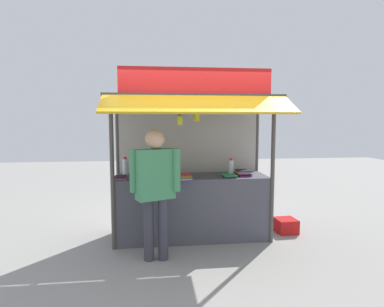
% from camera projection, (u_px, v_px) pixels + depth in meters
% --- Properties ---
extents(ground_plane, '(20.00, 20.00, 0.00)m').
position_uv_depth(ground_plane, '(192.00, 237.00, 5.14)').
color(ground_plane, gray).
extents(stall_counter, '(2.33, 0.68, 0.98)m').
position_uv_depth(stall_counter, '(192.00, 207.00, 5.09)').
color(stall_counter, '#4C4C56').
rests_on(stall_counter, ground).
extents(stall_structure, '(2.53, 1.50, 2.55)m').
position_uv_depth(stall_structure, '(191.00, 139.00, 5.06)').
color(stall_structure, '#4C4742').
rests_on(stall_structure, ground).
extents(water_bottle_mid_right, '(0.08, 0.08, 0.30)m').
position_uv_depth(water_bottle_mid_right, '(146.00, 166.00, 5.12)').
color(water_bottle_mid_right, silver).
rests_on(water_bottle_mid_right, stall_counter).
extents(water_bottle_far_left, '(0.07, 0.07, 0.26)m').
position_uv_depth(water_bottle_far_left, '(231.00, 167.00, 5.15)').
color(water_bottle_far_left, silver).
rests_on(water_bottle_far_left, stall_counter).
extents(water_bottle_front_left, '(0.08, 0.08, 0.28)m').
position_uv_depth(water_bottle_front_left, '(125.00, 166.00, 5.14)').
color(water_bottle_front_left, silver).
rests_on(water_bottle_front_left, stall_counter).
extents(magazine_stack_right, '(0.18, 0.26, 0.04)m').
position_uv_depth(magazine_stack_right, '(121.00, 177.00, 4.81)').
color(magazine_stack_right, orange).
rests_on(magazine_stack_right, stall_counter).
extents(magazine_stack_front_right, '(0.23, 0.28, 0.09)m').
position_uv_depth(magazine_stack_front_right, '(243.00, 173.00, 5.08)').
color(magazine_stack_front_right, purple).
rests_on(magazine_stack_front_right, stall_counter).
extents(magazine_stack_left, '(0.23, 0.26, 0.04)m').
position_uv_depth(magazine_stack_left, '(229.00, 176.00, 4.94)').
color(magazine_stack_left, purple).
rests_on(magazine_stack_left, stall_counter).
extents(magazine_stack_far_right, '(0.27, 0.30, 0.07)m').
position_uv_depth(magazine_stack_far_right, '(183.00, 177.00, 4.77)').
color(magazine_stack_far_right, purple).
rests_on(magazine_stack_far_right, stall_counter).
extents(banana_bunch_inner_right, '(0.10, 0.10, 0.25)m').
position_uv_depth(banana_bunch_inner_right, '(197.00, 116.00, 4.51)').
color(banana_bunch_inner_right, '#332D23').
extents(banana_bunch_rightmost, '(0.10, 0.10, 0.30)m').
position_uv_depth(banana_bunch_rightmost, '(180.00, 120.00, 4.49)').
color(banana_bunch_rightmost, '#332D23').
extents(vendor_person, '(0.65, 0.38, 1.72)m').
position_uv_depth(vendor_person, '(155.00, 183.00, 4.21)').
color(vendor_person, '#383842').
rests_on(vendor_person, ground).
extents(plastic_crate, '(0.34, 0.34, 0.23)m').
position_uv_depth(plastic_crate, '(286.00, 226.00, 5.36)').
color(plastic_crate, red).
rests_on(plastic_crate, ground).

